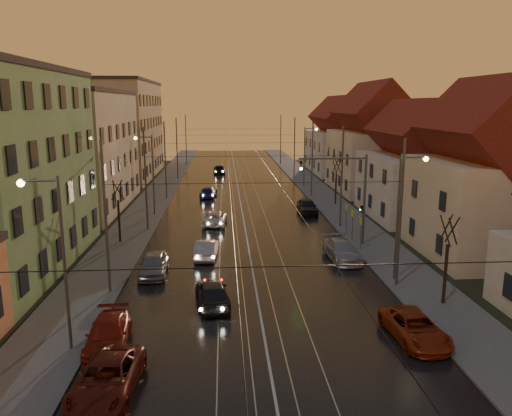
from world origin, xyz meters
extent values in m
plane|color=black|center=(0.00, 0.00, 0.00)|extent=(160.00, 160.00, 0.00)
cube|color=black|center=(0.00, 40.00, 0.02)|extent=(16.00, 120.00, 0.04)
cube|color=#4C4C4C|center=(-10.00, 40.00, 0.07)|extent=(4.00, 120.00, 0.15)
cube|color=#4C4C4C|center=(10.00, 40.00, 0.07)|extent=(4.00, 120.00, 0.15)
cube|color=gray|center=(-2.20, 40.00, 0.06)|extent=(0.06, 120.00, 0.03)
cube|color=gray|center=(-0.77, 40.00, 0.06)|extent=(0.06, 120.00, 0.03)
cube|color=gray|center=(0.77, 40.00, 0.06)|extent=(0.06, 120.00, 0.03)
cube|color=gray|center=(2.20, 40.00, 0.06)|extent=(0.06, 120.00, 0.03)
cube|color=tan|center=(-17.50, 34.00, 6.00)|extent=(10.00, 20.00, 12.00)
cube|color=#93855F|center=(-17.50, 58.00, 7.00)|extent=(10.00, 24.00, 14.00)
cube|color=beige|center=(17.00, 15.00, 3.50)|extent=(8.50, 10.00, 7.00)
pyramid|color=#541313|center=(17.00, 15.00, 8.90)|extent=(8.67, 10.20, 3.80)
cube|color=beige|center=(17.00, 28.00, 3.00)|extent=(9.00, 12.00, 6.00)
pyramid|color=#541313|center=(17.00, 28.00, 7.60)|extent=(9.18, 12.24, 3.20)
cube|color=beige|center=(17.00, 43.00, 3.75)|extent=(9.00, 14.00, 7.50)
pyramid|color=#541313|center=(17.00, 43.00, 9.50)|extent=(9.18, 14.28, 4.00)
cube|color=beige|center=(17.00, 61.00, 3.25)|extent=(9.00, 16.00, 6.50)
pyramid|color=#541313|center=(17.00, 61.00, 8.25)|extent=(9.18, 16.32, 3.50)
cylinder|color=#595B60|center=(-8.60, 9.00, 4.50)|extent=(0.16, 0.16, 9.00)
cylinder|color=#595B60|center=(8.60, 9.00, 4.50)|extent=(0.16, 0.16, 9.00)
cylinder|color=#595B60|center=(-8.60, 24.00, 4.50)|extent=(0.16, 0.16, 9.00)
cylinder|color=#595B60|center=(8.60, 24.00, 4.50)|extent=(0.16, 0.16, 9.00)
cylinder|color=#595B60|center=(-8.60, 39.00, 4.50)|extent=(0.16, 0.16, 9.00)
cylinder|color=#595B60|center=(8.60, 39.00, 4.50)|extent=(0.16, 0.16, 9.00)
cylinder|color=#595B60|center=(-8.60, 54.00, 4.50)|extent=(0.16, 0.16, 9.00)
cylinder|color=#595B60|center=(8.60, 54.00, 4.50)|extent=(0.16, 0.16, 9.00)
cylinder|color=#595B60|center=(-8.60, 72.00, 4.50)|extent=(0.16, 0.16, 9.00)
cylinder|color=#595B60|center=(8.60, 72.00, 4.50)|extent=(0.16, 0.16, 9.00)
cylinder|color=#595B60|center=(-8.80, 2.00, 4.00)|extent=(0.14, 0.14, 8.00)
cylinder|color=#595B60|center=(-9.60, 2.00, 7.80)|extent=(1.60, 0.10, 0.10)
sphere|color=#FFD88C|center=(-10.32, 2.00, 7.70)|extent=(0.32, 0.32, 0.32)
cylinder|color=#595B60|center=(8.80, 10.00, 4.00)|extent=(0.14, 0.14, 8.00)
cylinder|color=#595B60|center=(9.60, 10.00, 7.80)|extent=(1.60, 0.10, 0.10)
sphere|color=#FFD88C|center=(10.32, 10.00, 7.70)|extent=(0.32, 0.32, 0.32)
cylinder|color=#595B60|center=(-8.80, 30.00, 4.00)|extent=(0.14, 0.14, 8.00)
cylinder|color=#595B60|center=(-9.60, 30.00, 7.80)|extent=(1.60, 0.10, 0.10)
sphere|color=#FFD88C|center=(-10.32, 30.00, 7.70)|extent=(0.32, 0.32, 0.32)
cylinder|color=#595B60|center=(8.80, 46.00, 4.00)|extent=(0.14, 0.14, 8.00)
cylinder|color=#595B60|center=(9.60, 46.00, 7.80)|extent=(1.60, 0.10, 0.10)
sphere|color=#FFD88C|center=(10.32, 46.00, 7.70)|extent=(0.32, 0.32, 0.32)
cylinder|color=#595B60|center=(9.00, 18.00, 3.60)|extent=(0.20, 0.20, 7.20)
cylinder|color=#595B60|center=(6.40, 18.00, 6.90)|extent=(5.20, 0.14, 0.14)
imported|color=black|center=(4.00, 18.00, 6.30)|extent=(0.15, 0.18, 0.90)
sphere|color=#19FF3F|center=(4.00, 17.88, 6.15)|extent=(0.20, 0.20, 0.20)
cylinder|color=black|center=(-10.20, 20.00, 1.75)|extent=(0.18, 0.18, 3.50)
cylinder|color=black|center=(-9.97, 20.09, 4.30)|extent=(0.37, 0.92, 1.61)
cylinder|color=black|center=(-10.29, 20.23, 4.30)|extent=(0.91, 0.40, 1.61)
cylinder|color=black|center=(-10.43, 19.91, 4.30)|extent=(0.37, 0.92, 1.61)
cylinder|color=black|center=(-10.07, 19.78, 4.30)|extent=(0.84, 0.54, 1.62)
cylinder|color=black|center=(10.20, 6.00, 1.75)|extent=(0.18, 0.18, 3.50)
cylinder|color=black|center=(10.43, 6.09, 4.30)|extent=(0.37, 0.92, 1.61)
cylinder|color=black|center=(10.11, 6.23, 4.30)|extent=(0.91, 0.40, 1.61)
cylinder|color=black|center=(9.97, 5.91, 4.30)|extent=(0.37, 0.92, 1.61)
cylinder|color=black|center=(10.32, 5.78, 4.30)|extent=(0.84, 0.54, 1.62)
cylinder|color=black|center=(10.40, 34.00, 1.75)|extent=(0.18, 0.18, 3.50)
cylinder|color=black|center=(10.63, 34.09, 4.30)|extent=(0.37, 0.92, 1.61)
cylinder|color=black|center=(10.31, 34.23, 4.30)|extent=(0.91, 0.40, 1.61)
cylinder|color=black|center=(10.17, 33.91, 4.30)|extent=(0.37, 0.92, 1.61)
cylinder|color=black|center=(10.53, 33.78, 4.30)|extent=(0.84, 0.54, 1.62)
imported|color=black|center=(-2.54, 6.79, 0.73)|extent=(2.21, 4.43, 1.45)
imported|color=#A7A6AB|center=(-3.17, 15.54, 0.68)|extent=(1.67, 4.18, 1.35)
imported|color=#B4B4B4|center=(-2.72, 25.63, 0.62)|extent=(2.32, 4.58, 1.24)
imported|color=#171B45|center=(-3.70, 39.44, 0.63)|extent=(2.17, 4.50, 1.26)
imported|color=black|center=(-2.55, 59.90, 0.75)|extent=(1.97, 4.48, 1.50)
imported|color=#57160E|center=(-6.39, -1.58, 0.67)|extent=(2.51, 4.92, 1.33)
imported|color=maroon|center=(-7.20, 2.23, 0.65)|extent=(2.14, 4.59, 1.30)
imported|color=gray|center=(-6.49, 12.11, 0.73)|extent=(1.83, 4.31, 1.45)
imported|color=maroon|center=(7.05, 2.03, 0.63)|extent=(2.45, 4.69, 1.26)
imported|color=#9E9FA4|center=(6.53, 14.52, 0.71)|extent=(2.27, 4.98, 1.41)
imported|color=black|center=(6.57, 29.86, 0.75)|extent=(1.77, 4.39, 1.49)
camera|label=1|loc=(-1.81, -19.21, 10.95)|focal=35.00mm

